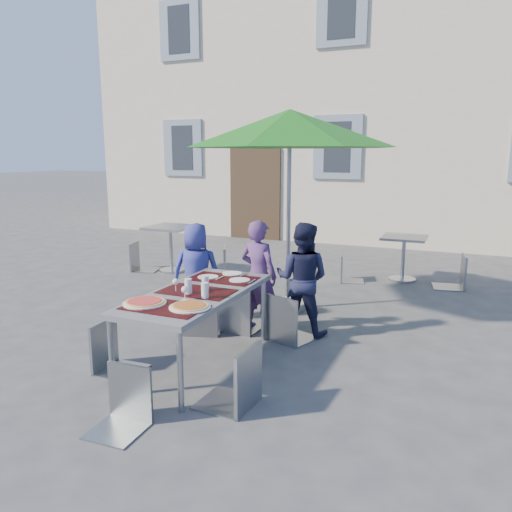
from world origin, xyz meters
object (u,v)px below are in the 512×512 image
at_px(dining_table, 197,297).
at_px(chair_0, 199,282).
at_px(chair_1, 237,282).
at_px(chair_4, 237,339).
at_px(bg_chair_l_0, 139,239).
at_px(pizza_near_right, 190,306).
at_px(chair_3, 111,317).
at_px(cafe_table_0, 171,239).
at_px(bg_chair_r_1, 458,251).
at_px(patio_umbrella, 290,130).
at_px(cafe_table_1, 404,251).
at_px(bg_chair_l_1, 348,252).
at_px(bg_chair_r_0, 218,243).
at_px(child_0, 196,272).
at_px(chair_5, 121,363).
at_px(pizza_near_left, 145,302).
at_px(chair_2, 288,290).
at_px(child_1, 258,275).
at_px(child_2, 302,279).

relative_size(dining_table, chair_0, 1.75).
relative_size(chair_1, chair_4, 1.03).
bearing_deg(dining_table, bg_chair_l_0, 133.58).
xyz_separation_m(pizza_near_right, chair_3, (-0.91, 0.06, -0.24)).
xyz_separation_m(pizza_near_right, bg_chair_l_0, (-3.22, 3.64, -0.20)).
relative_size(chair_4, cafe_table_0, 1.23).
height_order(chair_4, bg_chair_r_1, bg_chair_r_1).
height_order(patio_umbrella, cafe_table_1, patio_umbrella).
relative_size(dining_table, bg_chair_l_1, 2.20).
distance_m(chair_1, bg_chair_r_0, 2.54).
height_order(child_0, chair_3, child_0).
height_order(child_0, cafe_table_1, child_0).
xyz_separation_m(pizza_near_right, bg_chair_r_1, (2.02, 4.59, -0.18)).
bearing_deg(child_0, chair_5, 83.66).
distance_m(dining_table, chair_1, 1.01).
height_order(pizza_near_left, child_0, child_0).
relative_size(chair_2, patio_umbrella, 0.38).
bearing_deg(bg_chair_l_0, chair_2, -31.61).
distance_m(chair_3, patio_umbrella, 3.22).
xyz_separation_m(child_0, chair_2, (1.29, -0.24, -0.02)).
bearing_deg(dining_table, chair_4, -40.06).
height_order(chair_3, chair_4, chair_4).
bearing_deg(chair_0, chair_2, 9.74).
xyz_separation_m(chair_2, chair_4, (0.13, -1.55, -0.01)).
relative_size(child_1, chair_3, 1.44).
bearing_deg(chair_0, chair_5, -76.82).
bearing_deg(bg_chair_l_0, cafe_table_1, 14.06).
bearing_deg(bg_chair_l_0, cafe_table_0, 13.38).
bearing_deg(child_1, bg_chair_l_0, -21.05).
distance_m(child_0, child_1, 0.84).
height_order(child_2, bg_chair_l_0, child_2).
bearing_deg(child_2, dining_table, 61.01).
relative_size(child_2, bg_chair_r_0, 1.26).
bearing_deg(chair_2, pizza_near_left, -118.58).
xyz_separation_m(patio_umbrella, cafe_table_1, (1.22, 2.19, -1.84)).
height_order(cafe_table_0, bg_chair_l_0, bg_chair_l_0).
bearing_deg(child_0, bg_chair_l_1, -138.94).
bearing_deg(patio_umbrella, dining_table, -95.24).
distance_m(dining_table, chair_5, 1.23).
xyz_separation_m(chair_5, bg_chair_r_1, (2.19, 5.32, 0.08)).
relative_size(child_0, bg_chair_r_0, 1.19).
xyz_separation_m(pizza_near_left, child_1, (0.36, 1.73, -0.11)).
bearing_deg(chair_5, bg_chair_l_1, 83.98).
bearing_deg(chair_2, dining_table, -122.13).
xyz_separation_m(child_0, chair_3, (-0.00, -1.62, -0.08)).
xyz_separation_m(pizza_near_right, child_1, (-0.07, 1.67, -0.11)).
distance_m(bg_chair_l_0, bg_chair_r_0, 1.59).
bearing_deg(child_0, chair_0, 100.04).
bearing_deg(pizza_near_left, cafe_table_0, 120.04).
height_order(pizza_near_right, chair_5, chair_5).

